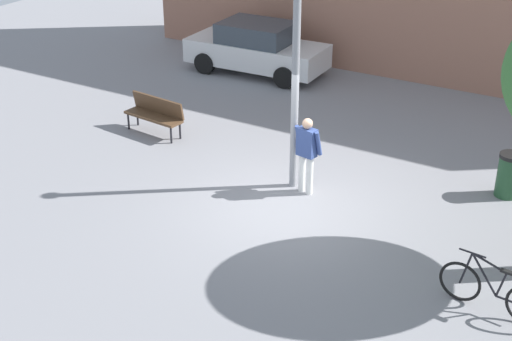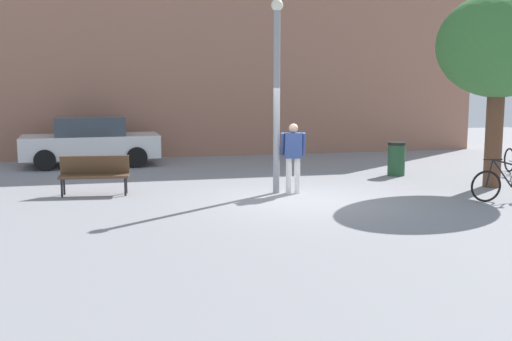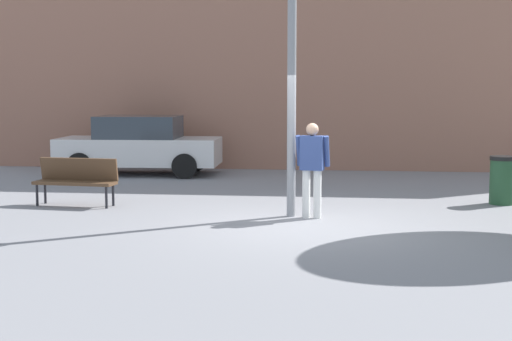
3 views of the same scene
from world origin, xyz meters
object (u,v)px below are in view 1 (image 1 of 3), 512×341
Objects in this scene: trash_bin at (509,175)px; parked_car_white at (257,48)px; person_by_lamppost at (307,150)px; lamppost at (296,72)px; park_bench at (155,112)px; bicycle_black at (493,292)px.

parked_car_white is at bearing 154.19° from trash_bin.
person_by_lamppost reaches higher than parked_car_white.
lamppost is 4.73m from park_bench.
trash_bin is (8.46, -4.09, -0.30)m from parked_car_white.
bicycle_black is at bearing -41.67° from parked_car_white.
lamppost reaches higher than person_by_lamppost.
park_bench is at bearing 169.97° from lamppost.
parked_car_white reaches higher than park_bench.
lamppost is at bearing 154.93° from bicycle_black.
lamppost reaches higher than parked_car_white.
park_bench is 8.33m from trash_bin.
lamppost is 4.77× the size of trash_bin.
parked_car_white is at bearing 126.65° from lamppost.
park_bench is at bearing 161.69° from bicycle_black.
bicycle_black is 12.32m from parked_car_white.
lamppost reaches higher than park_bench.
park_bench is 0.38× the size of parked_car_white.
parked_car_white is (-0.20, 5.21, 0.23)m from park_bench.
bicycle_black is at bearing -79.77° from trash_bin.
parked_car_white is 9.40m from trash_bin.
park_bench is at bearing 169.10° from person_by_lamppost.
bicycle_black is (4.76, -2.23, -2.14)m from lamppost.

